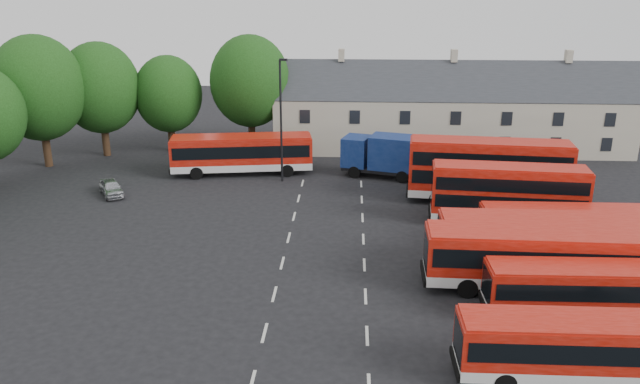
% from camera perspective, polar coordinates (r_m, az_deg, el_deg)
% --- Properties ---
extents(ground, '(140.00, 140.00, 0.00)m').
position_cam_1_polar(ground, '(36.51, -3.82, -7.83)').
color(ground, black).
rests_on(ground, ground).
extents(lane_markings, '(5.15, 33.80, 0.01)m').
position_cam_1_polar(lane_markings, '(38.12, 0.29, -6.59)').
color(lane_markings, beige).
rests_on(lane_markings, ground).
extents(treeline, '(29.92, 32.59, 12.01)m').
position_cam_1_polar(treeline, '(58.24, -22.56, 7.76)').
color(treeline, black).
rests_on(treeline, ground).
extents(terrace_houses, '(35.70, 7.13, 10.06)m').
position_cam_1_polar(terrace_houses, '(64.44, 11.82, 7.15)').
color(terrace_houses, beige).
rests_on(terrace_houses, ground).
extents(bus_row_a, '(10.39, 2.43, 2.94)m').
position_cam_1_polar(bus_row_a, '(29.21, 22.84, -12.70)').
color(bus_row_a, silver).
rests_on(bus_row_a, ground).
extents(bus_row_b, '(10.09, 2.44, 2.85)m').
position_cam_1_polar(bus_row_b, '(34.44, 23.25, -7.96)').
color(bus_row_b, silver).
rests_on(bus_row_b, ground).
extents(bus_row_c, '(12.38, 3.23, 3.48)m').
position_cam_1_polar(bus_row_c, '(36.30, 19.39, -5.44)').
color(bus_row_c, silver).
rests_on(bus_row_c, ground).
extents(bus_row_d, '(11.94, 2.92, 3.37)m').
position_cam_1_polar(bus_row_d, '(38.77, 19.65, -4.03)').
color(bus_row_d, silver).
rests_on(bus_row_d, ground).
extents(bus_row_e, '(10.44, 2.47, 2.95)m').
position_cam_1_polar(bus_row_e, '(42.03, 21.51, -2.88)').
color(bus_row_e, silver).
rests_on(bus_row_e, ground).
extents(bus_dd_south, '(10.68, 3.34, 4.31)m').
position_cam_1_polar(bus_dd_south, '(45.21, 16.84, 0.04)').
color(bus_dd_south, silver).
rests_on(bus_dd_south, ground).
extents(bus_dd_north, '(12.26, 3.93, 4.94)m').
position_cam_1_polar(bus_dd_north, '(49.35, 15.17, 2.17)').
color(bus_dd_north, silver).
rests_on(bus_dd_north, ground).
extents(bus_north, '(12.57, 4.59, 3.47)m').
position_cam_1_polar(bus_north, '(55.58, -7.16, 3.72)').
color(bus_north, silver).
rests_on(bus_north, ground).
extents(box_truck, '(8.90, 4.98, 3.72)m').
position_cam_1_polar(box_truck, '(54.42, 6.70, 3.42)').
color(box_truck, black).
rests_on(box_truck, ground).
extents(silver_car, '(3.21, 3.94, 1.26)m').
position_cam_1_polar(silver_car, '(52.67, -18.55, 0.38)').
color(silver_car, '#AEB1B7').
rests_on(silver_car, ground).
extents(lamppost, '(0.72, 0.41, 10.41)m').
position_cam_1_polar(lamppost, '(52.37, -3.57, 6.81)').
color(lamppost, black).
rests_on(lamppost, ground).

